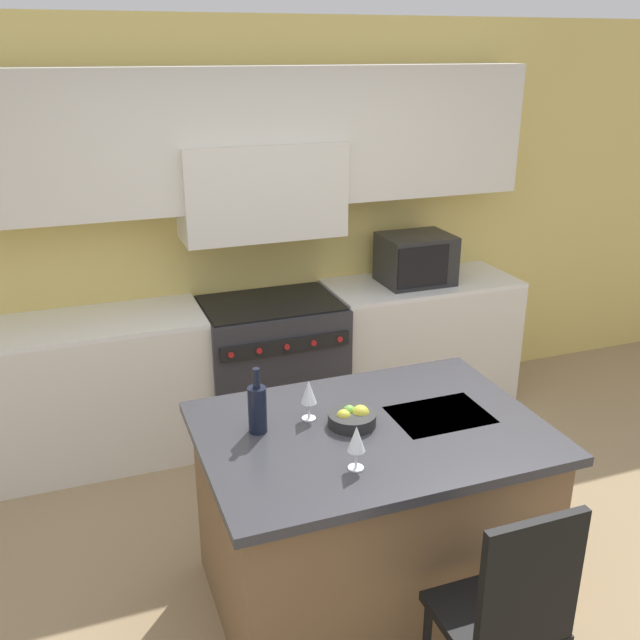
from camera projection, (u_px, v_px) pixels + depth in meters
ground_plane at (383, 604)px, 3.42m from camera, size 10.00×10.00×0.00m
back_cabinetry at (256, 194)px, 4.69m from camera, size 10.00×0.46×2.70m
back_counter at (271, 365)px, 4.87m from camera, size 3.64×0.62×0.94m
range_stove at (272, 366)px, 4.86m from camera, size 0.92×0.70×0.93m
microwave at (416, 259)px, 4.99m from camera, size 0.49×0.39×0.34m
kitchen_island at (369, 514)px, 3.33m from camera, size 1.52×1.08×0.92m
island_chair at (508, 612)px, 2.58m from camera, size 0.42×0.40×1.05m
wine_bottle at (257, 408)px, 3.09m from camera, size 0.08×0.08×0.30m
wine_glass_near at (356, 440)px, 2.81m from camera, size 0.07×0.07×0.19m
wine_glass_far at (309, 393)px, 3.19m from camera, size 0.07×0.07×0.19m
fruit_bowl at (352, 418)px, 3.18m from camera, size 0.22×0.22×0.09m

